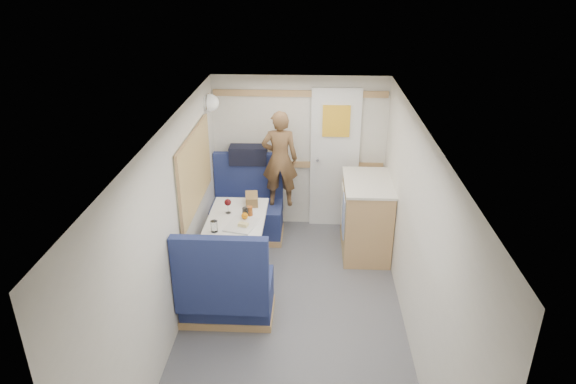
# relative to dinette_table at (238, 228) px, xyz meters

# --- Properties ---
(floor) EXTENTS (4.50, 4.50, 0.00)m
(floor) POSITION_rel_dinette_table_xyz_m (0.65, -1.00, -0.57)
(floor) COLOR #515156
(floor) RESTS_ON ground
(ceiling) EXTENTS (4.50, 4.50, 0.00)m
(ceiling) POSITION_rel_dinette_table_xyz_m (0.65, -1.00, 1.43)
(ceiling) COLOR silver
(ceiling) RESTS_ON wall_back
(wall_back) EXTENTS (2.20, 0.02, 2.00)m
(wall_back) POSITION_rel_dinette_table_xyz_m (0.65, 1.25, 0.43)
(wall_back) COLOR silver
(wall_back) RESTS_ON floor
(wall_left) EXTENTS (0.02, 4.50, 2.00)m
(wall_left) POSITION_rel_dinette_table_xyz_m (-0.45, -1.00, 0.43)
(wall_left) COLOR silver
(wall_left) RESTS_ON floor
(wall_right) EXTENTS (0.02, 4.50, 2.00)m
(wall_right) POSITION_rel_dinette_table_xyz_m (1.75, -1.00, 0.43)
(wall_right) COLOR silver
(wall_right) RESTS_ON floor
(oak_trim_low) EXTENTS (2.15, 0.02, 0.08)m
(oak_trim_low) POSITION_rel_dinette_table_xyz_m (0.65, 1.23, 0.28)
(oak_trim_low) COLOR #AC8C4D
(oak_trim_low) RESTS_ON wall_back
(oak_trim_high) EXTENTS (2.15, 0.02, 0.08)m
(oak_trim_high) POSITION_rel_dinette_table_xyz_m (0.65, 1.23, 1.21)
(oak_trim_high) COLOR #AC8C4D
(oak_trim_high) RESTS_ON wall_back
(side_window) EXTENTS (0.04, 1.30, 0.72)m
(side_window) POSITION_rel_dinette_table_xyz_m (-0.43, 0.00, 0.68)
(side_window) COLOR #B4BEA1
(side_window) RESTS_ON wall_left
(rear_door) EXTENTS (0.62, 0.12, 1.86)m
(rear_door) POSITION_rel_dinette_table_xyz_m (1.10, 1.22, 0.41)
(rear_door) COLOR white
(rear_door) RESTS_ON wall_back
(dinette_table) EXTENTS (0.62, 0.92, 0.72)m
(dinette_table) POSITION_rel_dinette_table_xyz_m (0.00, 0.00, 0.00)
(dinette_table) COLOR white
(dinette_table) RESTS_ON floor
(bench_far) EXTENTS (0.90, 0.59, 1.05)m
(bench_far) POSITION_rel_dinette_table_xyz_m (-0.00, 0.86, -0.27)
(bench_far) COLOR #18234F
(bench_far) RESTS_ON floor
(bench_near) EXTENTS (0.90, 0.59, 1.05)m
(bench_near) POSITION_rel_dinette_table_xyz_m (-0.00, -0.86, -0.27)
(bench_near) COLOR #18234F
(bench_near) RESTS_ON floor
(ledge) EXTENTS (0.90, 0.14, 0.04)m
(ledge) POSITION_rel_dinette_table_xyz_m (-0.00, 1.12, 0.31)
(ledge) COLOR #AC8C4D
(ledge) RESTS_ON bench_far
(dome_light) EXTENTS (0.20, 0.20, 0.20)m
(dome_light) POSITION_rel_dinette_table_xyz_m (-0.39, 0.85, 1.18)
(dome_light) COLOR white
(dome_light) RESTS_ON wall_left
(galley_counter) EXTENTS (0.57, 0.92, 0.92)m
(galley_counter) POSITION_rel_dinette_table_xyz_m (1.47, 0.55, -0.10)
(galley_counter) COLOR #AC8C4D
(galley_counter) RESTS_ON floor
(person) EXTENTS (0.45, 0.30, 1.21)m
(person) POSITION_rel_dinette_table_xyz_m (0.42, 0.87, 0.49)
(person) COLOR brown
(person) RESTS_ON bench_far
(duffel_bag) EXTENTS (0.48, 0.24, 0.23)m
(duffel_bag) POSITION_rel_dinette_table_xyz_m (0.00, 1.12, 0.45)
(duffel_bag) COLOR black
(duffel_bag) RESTS_ON ledge
(tray) EXTENTS (0.36, 0.43, 0.02)m
(tray) POSITION_rel_dinette_table_xyz_m (0.08, -0.23, 0.16)
(tray) COLOR silver
(tray) RESTS_ON dinette_table
(orange_fruit) EXTENTS (0.07, 0.07, 0.07)m
(orange_fruit) POSITION_rel_dinette_table_xyz_m (0.10, -0.11, 0.21)
(orange_fruit) COLOR orange
(orange_fruit) RESTS_ON tray
(cheese_block) EXTENTS (0.11, 0.09, 0.04)m
(cheese_block) POSITION_rel_dinette_table_xyz_m (0.11, -0.28, 0.19)
(cheese_block) COLOR #F2D48C
(cheese_block) RESTS_ON tray
(wine_glass) EXTENTS (0.08, 0.08, 0.17)m
(wine_glass) POSITION_rel_dinette_table_xyz_m (-0.10, 0.05, 0.28)
(wine_glass) COLOR white
(wine_glass) RESTS_ON dinette_table
(tumbler_left) EXTENTS (0.07, 0.07, 0.12)m
(tumbler_left) POSITION_rel_dinette_table_xyz_m (-0.18, -0.38, 0.21)
(tumbler_left) COLOR white
(tumbler_left) RESTS_ON dinette_table
(tumbler_right) EXTENTS (0.07, 0.07, 0.11)m
(tumbler_right) POSITION_rel_dinette_table_xyz_m (0.10, -0.03, 0.21)
(tumbler_right) COLOR silver
(tumbler_right) RESTS_ON dinette_table
(beer_glass) EXTENTS (0.07, 0.07, 0.10)m
(beer_glass) POSITION_rel_dinette_table_xyz_m (0.14, 0.01, 0.21)
(beer_glass) COLOR #8E4314
(beer_glass) RESTS_ON dinette_table
(pepper_grinder) EXTENTS (0.04, 0.04, 0.09)m
(pepper_grinder) POSITION_rel_dinette_table_xyz_m (0.09, 0.02, 0.20)
(pepper_grinder) COLOR black
(pepper_grinder) RESTS_ON dinette_table
(bread_loaf) EXTENTS (0.17, 0.27, 0.11)m
(bread_loaf) POSITION_rel_dinette_table_xyz_m (0.13, 0.31, 0.21)
(bread_loaf) COLOR brown
(bread_loaf) RESTS_ON dinette_table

